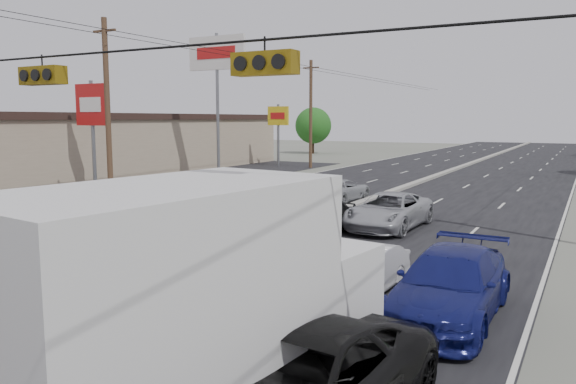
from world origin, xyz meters
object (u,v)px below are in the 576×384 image
object	(u,v)px
utility_pole_left_b	(108,110)
red_sedan	(191,260)
utility_pole_left_c	(311,113)
queue_car_d	(450,286)
tree_left_far	(313,126)
oncoming_near	(149,207)
queue_car_b	(361,272)
queue_car_a	(316,217)
oncoming_far	(340,190)
pole_sign_far	(278,121)
pole_sign_mid	(92,111)
box_truck	(201,299)
pole_sign_billboard	(217,62)
queue_car_c	(389,211)

from	to	relation	value
utility_pole_left_b	red_sedan	world-z (taller)	utility_pole_left_b
utility_pole_left_c	queue_car_d	world-z (taller)	utility_pole_left_c
tree_left_far	red_sedan	size ratio (longest dim) A/B	1.30
oncoming_near	queue_car_b	bearing A→B (deg)	161.28
queue_car_a	oncoming_far	world-z (taller)	queue_car_a
pole_sign_far	red_sedan	size ratio (longest dim) A/B	1.28
utility_pole_left_b	oncoming_far	bearing A→B (deg)	29.56
utility_pole_left_c	queue_car_b	world-z (taller)	utility_pole_left_c
utility_pole_left_c	tree_left_far	xyz separation A→B (m)	(-9.50, 20.00, -1.39)
pole_sign_far	queue_car_b	size ratio (longest dim) A/B	1.55
pole_sign_mid	box_truck	distance (m)	29.74
pole_sign_billboard	box_truck	xyz separation A→B (m)	(20.32, -28.80, -6.96)
box_truck	queue_car_a	size ratio (longest dim) A/B	1.72
box_truck	queue_car_d	size ratio (longest dim) A/B	1.40
pole_sign_far	oncoming_far	xyz separation A→B (m)	(14.60, -18.70, -3.76)
pole_sign_mid	queue_car_a	bearing A→B (deg)	-16.87
utility_pole_left_b	queue_car_a	xyz separation A→B (m)	(13.90, -2.58, -4.36)
pole_sign_mid	queue_car_a	size ratio (longest dim) A/B	1.59
oncoming_far	utility_pole_left_b	bearing A→B (deg)	32.60
pole_sign_far	oncoming_far	distance (m)	24.02
queue_car_a	utility_pole_left_b	bearing A→B (deg)	176.44
pole_sign_far	tree_left_far	xyz separation A→B (m)	(-6.00, 20.00, -0.69)
red_sedan	queue_car_a	xyz separation A→B (m)	(0.00, 7.91, -0.02)
utility_pole_left_c	oncoming_near	world-z (taller)	utility_pole_left_c
pole_sign_mid	tree_left_far	distance (m)	42.32
red_sedan	queue_car_a	size ratio (longest dim) A/B	1.07
pole_sign_billboard	queue_car_c	bearing A→B (deg)	-35.61
red_sedan	oncoming_near	size ratio (longest dim) A/B	0.87
pole_sign_far	tree_left_far	world-z (taller)	tree_left_far
pole_sign_mid	pole_sign_billboard	xyz separation A→B (m)	(2.50, 10.00, 3.75)
queue_car_d	queue_car_b	bearing A→B (deg)	166.03
utility_pole_left_b	queue_car_b	world-z (taller)	utility_pole_left_b
pole_sign_billboard	tree_left_far	world-z (taller)	pole_sign_billboard
utility_pole_left_c	pole_sign_mid	xyz separation A→B (m)	(-4.50, -22.00, 0.01)
pole_sign_billboard	pole_sign_mid	bearing A→B (deg)	-104.04
pole_sign_mid	tree_left_far	bearing A→B (deg)	96.79
pole_sign_far	tree_left_far	size ratio (longest dim) A/B	0.98
utility_pole_left_c	queue_car_b	bearing A→B (deg)	-61.70
pole_sign_far	pole_sign_billboard	bearing A→B (deg)	-82.87
queue_car_b	oncoming_far	xyz separation A→B (m)	(-7.18, 15.24, 0.01)
pole_sign_mid	utility_pole_left_b	bearing A→B (deg)	-33.69
tree_left_far	box_truck	xyz separation A→B (m)	(27.82, -60.80, -1.81)
pole_sign_mid	queue_car_d	xyz separation A→B (m)	(25.20, -12.56, -4.33)
pole_sign_billboard	oncoming_far	xyz separation A→B (m)	(13.10, -6.70, -8.22)
pole_sign_far	oncoming_near	world-z (taller)	pole_sign_far
queue_car_a	queue_car_b	bearing A→B (deg)	-48.51
queue_car_a	oncoming_far	xyz separation A→B (m)	(-2.80, 8.88, -0.11)
queue_car_a	queue_car_c	world-z (taller)	queue_car_a
utility_pole_left_b	tree_left_far	world-z (taller)	utility_pole_left_b
pole_sign_mid	tree_left_far	xyz separation A→B (m)	(-5.00, 42.00, -1.40)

